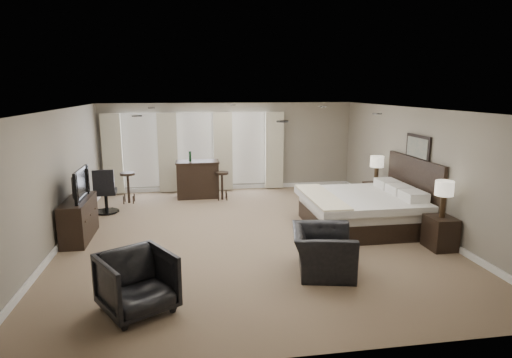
{
  "coord_description": "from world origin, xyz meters",
  "views": [
    {
      "loc": [
        -1.23,
        -8.47,
        2.99
      ],
      "look_at": [
        0.2,
        0.4,
        1.1
      ],
      "focal_mm": 30.0,
      "sensor_mm": 36.0,
      "label": 1
    }
  ],
  "objects": [
    {
      "name": "room",
      "position": [
        0.0,
        0.0,
        1.3
      ],
      "size": [
        7.6,
        8.6,
        2.64
      ],
      "color": "#7B664E",
      "rests_on": "ground"
    },
    {
      "name": "window_bay",
      "position": [
        -1.0,
        4.11,
        1.2
      ],
      "size": [
        5.25,
        0.2,
        2.3
      ],
      "color": "silver",
      "rests_on": "room"
    },
    {
      "name": "bed",
      "position": [
        2.58,
        0.07,
        0.76
      ],
      "size": [
        2.4,
        2.29,
        1.53
      ],
      "primitive_type": "cube",
      "color": "silver",
      "rests_on": "ground"
    },
    {
      "name": "nightstand_near",
      "position": [
        3.47,
        -1.38,
        0.31
      ],
      "size": [
        0.47,
        0.57,
        0.62
      ],
      "primitive_type": "cube",
      "color": "black",
      "rests_on": "ground"
    },
    {
      "name": "nightstand_far",
      "position": [
        3.47,
        1.52,
        0.32
      ],
      "size": [
        0.48,
        0.59,
        0.64
      ],
      "primitive_type": "cube",
      "color": "black",
      "rests_on": "ground"
    },
    {
      "name": "lamp_near",
      "position": [
        3.47,
        -1.38,
        0.97
      ],
      "size": [
        0.34,
        0.34,
        0.7
      ],
      "primitive_type": "cube",
      "color": "beige",
      "rests_on": "nightstand_near"
    },
    {
      "name": "lamp_far",
      "position": [
        3.47,
        1.52,
        0.99
      ],
      "size": [
        0.34,
        0.34,
        0.7
      ],
      "primitive_type": "cube",
      "color": "beige",
      "rests_on": "nightstand_far"
    },
    {
      "name": "wall_art",
      "position": [
        3.7,
        0.07,
        1.75
      ],
      "size": [
        0.04,
        0.96,
        0.56
      ],
      "primitive_type": "cube",
      "color": "slate",
      "rests_on": "room"
    },
    {
      "name": "dresser",
      "position": [
        -3.45,
        0.29,
        0.41
      ],
      "size": [
        0.46,
        1.43,
        0.83
      ],
      "primitive_type": "cube",
      "color": "black",
      "rests_on": "ground"
    },
    {
      "name": "tv",
      "position": [
        -3.45,
        0.29,
        0.9
      ],
      "size": [
        0.62,
        1.08,
        0.14
      ],
      "primitive_type": "imported",
      "rotation": [
        0.0,
        0.0,
        1.57
      ],
      "color": "black",
      "rests_on": "dresser"
    },
    {
      "name": "armchair_near",
      "position": [
        0.92,
        -2.06,
        0.5
      ],
      "size": [
        0.97,
        1.27,
        0.99
      ],
      "primitive_type": "imported",
      "rotation": [
        0.0,
        0.0,
        1.35
      ],
      "color": "black",
      "rests_on": "ground"
    },
    {
      "name": "armchair_far",
      "position": [
        -1.97,
        -2.89,
        0.46
      ],
      "size": [
        1.19,
        1.17,
        0.92
      ],
      "primitive_type": "imported",
      "rotation": [
        0.0,
        0.0,
        0.53
      ],
      "color": "black",
      "rests_on": "ground"
    },
    {
      "name": "bar_counter",
      "position": [
        -0.98,
        3.35,
        0.52
      ],
      "size": [
        1.2,
        0.62,
        1.04
      ],
      "primitive_type": "cube",
      "color": "black",
      "rests_on": "ground"
    },
    {
      "name": "bar_stool_left",
      "position": [
        -2.83,
        3.04,
        0.41
      ],
      "size": [
        0.5,
        0.5,
        0.83
      ],
      "primitive_type": "cube",
      "rotation": [
        0.0,
        0.0,
        -0.34
      ],
      "color": "black",
      "rests_on": "ground"
    },
    {
      "name": "bar_stool_right",
      "position": [
        -0.32,
        2.99,
        0.39
      ],
      "size": [
        0.48,
        0.48,
        0.78
      ],
      "primitive_type": "cube",
      "rotation": [
        0.0,
        0.0,
        0.37
      ],
      "color": "black",
      "rests_on": "ground"
    },
    {
      "name": "desk_chair",
      "position": [
        -3.25,
        2.16,
        0.56
      ],
      "size": [
        0.61,
        0.61,
        1.12
      ],
      "primitive_type": "cube",
      "rotation": [
        0.0,
        0.0,
        3.2
      ],
      "color": "black",
      "rests_on": "ground"
    }
  ]
}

